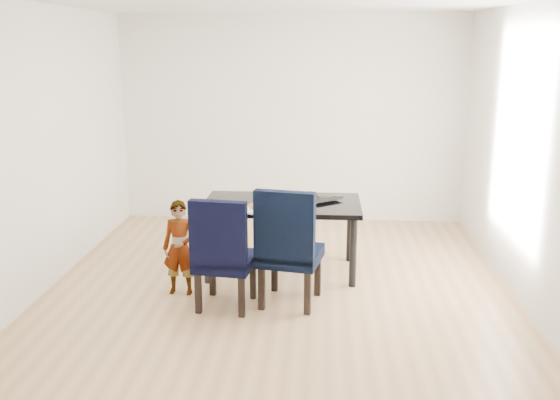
# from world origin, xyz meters

# --- Properties ---
(floor) EXTENTS (4.50, 5.00, 0.01)m
(floor) POSITION_xyz_m (0.00, 0.00, -0.01)
(floor) COLOR tan
(floor) RESTS_ON ground
(wall_back) EXTENTS (4.50, 0.01, 2.70)m
(wall_back) POSITION_xyz_m (0.00, 2.50, 1.35)
(wall_back) COLOR white
(wall_back) RESTS_ON ground
(wall_front) EXTENTS (4.50, 0.01, 2.70)m
(wall_front) POSITION_xyz_m (0.00, -2.50, 1.35)
(wall_front) COLOR white
(wall_front) RESTS_ON ground
(wall_left) EXTENTS (0.01, 5.00, 2.70)m
(wall_left) POSITION_xyz_m (-2.25, 0.00, 1.35)
(wall_left) COLOR white
(wall_left) RESTS_ON ground
(wall_right) EXTENTS (0.01, 5.00, 2.70)m
(wall_right) POSITION_xyz_m (2.25, 0.00, 1.35)
(wall_right) COLOR white
(wall_right) RESTS_ON ground
(dining_table) EXTENTS (1.60, 0.90, 0.75)m
(dining_table) POSITION_xyz_m (0.00, 0.50, 0.38)
(dining_table) COLOR black
(dining_table) RESTS_ON floor
(chair_left) EXTENTS (0.57, 0.58, 1.04)m
(chair_left) POSITION_xyz_m (-0.45, -0.41, 0.52)
(chair_left) COLOR black
(chair_left) RESTS_ON floor
(chair_right) EXTENTS (0.63, 0.65, 1.11)m
(chair_right) POSITION_xyz_m (0.13, -0.29, 0.56)
(chair_right) COLOR black
(chair_right) RESTS_ON floor
(child) EXTENTS (0.34, 0.23, 0.91)m
(child) POSITION_xyz_m (-0.92, -0.15, 0.46)
(child) COLOR #F65514
(child) RESTS_ON floor
(plate) EXTENTS (0.35, 0.35, 0.02)m
(plate) POSITION_xyz_m (-0.23, 0.15, 0.76)
(plate) COLOR silver
(plate) RESTS_ON dining_table
(sandwich) EXTENTS (0.18, 0.12, 0.07)m
(sandwich) POSITION_xyz_m (-0.23, 0.15, 0.80)
(sandwich) COLOR #C28545
(sandwich) RESTS_ON plate
(laptop) EXTENTS (0.40, 0.38, 0.03)m
(laptop) POSITION_xyz_m (0.43, 0.59, 0.76)
(laptop) COLOR black
(laptop) RESTS_ON dining_table
(cable_tangle) EXTENTS (0.17, 0.17, 0.01)m
(cable_tangle) POSITION_xyz_m (0.30, 0.70, 0.75)
(cable_tangle) COLOR black
(cable_tangle) RESTS_ON dining_table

